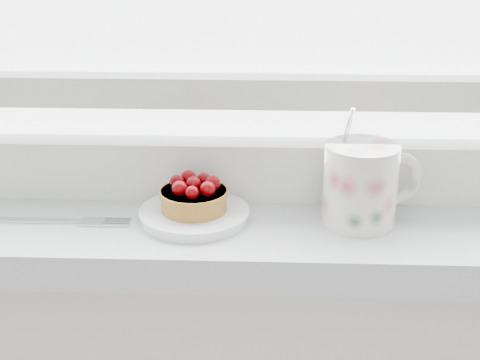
# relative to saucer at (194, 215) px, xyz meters

# --- Properties ---
(saucer) EXTENTS (0.12, 0.12, 0.01)m
(saucer) POSITION_rel_saucer_xyz_m (0.00, 0.00, 0.00)
(saucer) COLOR white
(saucer) RESTS_ON windowsill
(raspberry_tart) EXTENTS (0.08, 0.08, 0.04)m
(raspberry_tart) POSITION_rel_saucer_xyz_m (0.00, 0.00, 0.02)
(raspberry_tart) COLOR brown
(raspberry_tart) RESTS_ON saucer
(floral_mug) EXTENTS (0.12, 0.10, 0.13)m
(floral_mug) POSITION_rel_saucer_xyz_m (0.19, 0.00, 0.04)
(floral_mug) COLOR silver
(floral_mug) RESTS_ON windowsill
(fork) EXTENTS (0.17, 0.02, 0.00)m
(fork) POSITION_rel_saucer_xyz_m (-0.16, -0.01, -0.00)
(fork) COLOR silver
(fork) RESTS_ON windowsill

